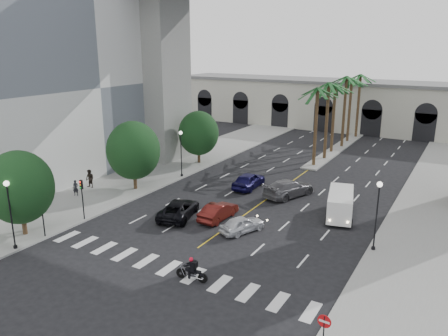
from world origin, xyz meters
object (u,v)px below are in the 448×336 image
at_px(lamp_post_right, 377,210).
at_px(pedestrian_b, 90,179).
at_px(lamp_post_left_near, 10,209).
at_px(car_c, 179,209).
at_px(car_e, 249,180).
at_px(do_not_enter_sign, 324,329).
at_px(car_a, 242,224).
at_px(pedestrian_a, 76,188).
at_px(traffic_signal_far, 82,193).
at_px(cargo_van, 340,204).
at_px(lamp_post_left_far, 181,150).
at_px(car_b, 218,211).
at_px(traffic_signal_near, 42,208).
at_px(car_d, 289,188).
at_px(motorcycle_rider, 193,270).

relative_size(lamp_post_right, pedestrian_b, 2.78).
distance_m(lamp_post_left_near, car_c, 13.27).
distance_m(car_e, do_not_enter_sign, 26.41).
relative_size(car_a, do_not_enter_sign, 1.44).
height_order(lamp_post_left_near, pedestrian_a, lamp_post_left_near).
distance_m(traffic_signal_far, cargo_van, 22.10).
relative_size(lamp_post_left_far, car_a, 1.37).
bearing_deg(lamp_post_left_near, pedestrian_a, 116.76).
distance_m(lamp_post_right, car_b, 13.15).
height_order(cargo_van, do_not_enter_sign, do_not_enter_sign).
xyz_separation_m(traffic_signal_near, car_b, (9.80, 10.03, -1.78)).
relative_size(car_d, cargo_van, 1.01).
relative_size(lamp_post_left_near, car_c, 1.00).
bearing_deg(do_not_enter_sign, traffic_signal_far, 166.89).
height_order(car_a, cargo_van, cargo_van).
relative_size(car_d, pedestrian_b, 3.04).
height_order(traffic_signal_near, car_a, traffic_signal_near).
bearing_deg(car_d, cargo_van, 173.41).
height_order(lamp_post_right, car_b, lamp_post_right).
distance_m(lamp_post_left_near, car_e, 23.12).
bearing_deg(car_d, lamp_post_left_near, 78.88).
relative_size(lamp_post_left_near, car_e, 1.09).
height_order(traffic_signal_far, car_e, traffic_signal_far).
bearing_deg(traffic_signal_far, car_e, 61.27).
bearing_deg(car_c, do_not_enter_sign, 129.99).
distance_m(traffic_signal_near, pedestrian_a, 9.65).
height_order(car_d, do_not_enter_sign, do_not_enter_sign).
distance_m(pedestrian_a, pedestrian_b, 2.54).
relative_size(car_a, car_b, 0.88).
bearing_deg(motorcycle_rider, lamp_post_right, 42.05).
relative_size(traffic_signal_far, motorcycle_rider, 1.64).
bearing_deg(cargo_van, do_not_enter_sign, -90.33).
distance_m(car_b, do_not_enter_sign, 18.55).
bearing_deg(car_a, lamp_post_left_near, 62.97).
height_order(traffic_signal_far, car_c, traffic_signal_far).
xyz_separation_m(lamp_post_left_near, cargo_van, (18.86, 18.12, -1.93)).
xyz_separation_m(traffic_signal_far, car_e, (8.19, 14.95, -1.67)).
distance_m(lamp_post_left_far, cargo_van, 19.18).
height_order(car_c, car_e, car_e).
distance_m(lamp_post_right, car_e, 16.95).
bearing_deg(car_c, motorcycle_rider, 115.27).
bearing_deg(pedestrian_a, car_b, -21.48).
distance_m(lamp_post_left_far, lamp_post_right, 24.16).
bearing_deg(car_d, pedestrian_b, 44.13).
xyz_separation_m(traffic_signal_near, motorcycle_rider, (13.58, 0.49, -1.78)).
xyz_separation_m(lamp_post_right, pedestrian_a, (-28.04, -2.61, -2.29)).
bearing_deg(motorcycle_rider, lamp_post_left_far, 121.61).
bearing_deg(lamp_post_right, pedestrian_a, -174.68).
bearing_deg(traffic_signal_far, car_d, 48.84).
relative_size(cargo_van, pedestrian_b, 2.99).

